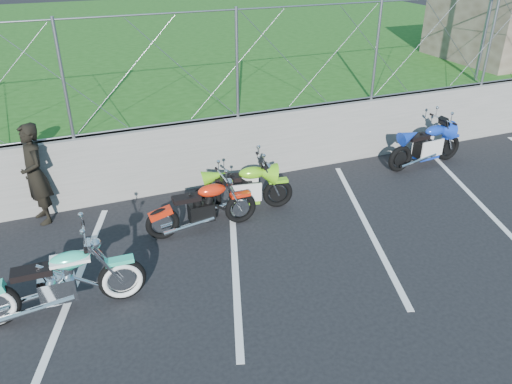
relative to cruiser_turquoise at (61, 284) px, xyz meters
name	(u,v)px	position (x,y,z in m)	size (l,w,h in m)	color
ground	(259,292)	(2.50, -0.59, -0.44)	(90.00, 90.00, 0.00)	black
retaining_wall	(189,156)	(2.50, 2.91, 0.21)	(30.00, 0.22, 1.30)	slate
grass_field	(115,52)	(2.50, 12.91, 0.21)	(30.00, 20.00, 1.30)	#1C4D14
chain_link_fence	(184,70)	(2.50, 2.91, 1.86)	(28.00, 0.03, 2.00)	gray
sign_pole	(489,14)	(9.70, 3.31, 2.36)	(0.08, 0.08, 3.00)	gray
parking_lines	(303,238)	(3.70, 0.41, -0.44)	(18.29, 4.31, 0.01)	silver
cruiser_turquoise	(61,284)	(0.00, 0.00, 0.00)	(2.21, 0.70, 1.10)	black
naked_orange	(204,209)	(2.28, 1.26, -0.04)	(1.90, 0.64, 0.94)	black
sportbike_green	(244,190)	(3.13, 1.63, -0.03)	(1.83, 0.65, 0.95)	black
sportbike_blue	(427,147)	(7.40, 2.01, -0.01)	(1.92, 0.68, 1.00)	black
person_standing	(35,174)	(-0.20, 2.61, 0.44)	(0.64, 0.42, 1.75)	black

